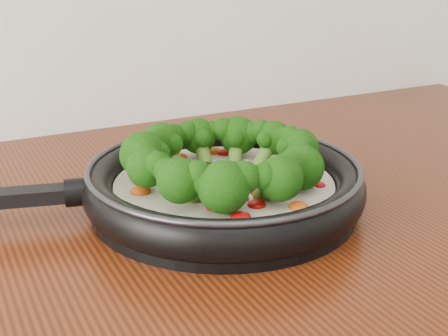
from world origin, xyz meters
name	(u,v)px	position (x,y,z in m)	size (l,w,h in m)	color
skillet	(221,180)	(0.05, 1.10, 0.94)	(0.53, 0.40, 0.09)	black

